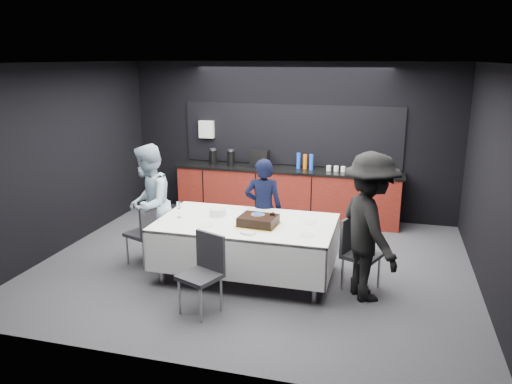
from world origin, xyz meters
TOP-DOWN VIEW (x-y plane):
  - ground at (0.00, 0.00)m, footprint 6.00×6.00m
  - room_shell at (0.00, 0.00)m, footprint 6.04×5.04m
  - kitchenette at (-0.02, 2.22)m, footprint 4.10×0.64m
  - party_table at (0.00, -0.40)m, footprint 2.32×1.32m
  - cake_assembly at (0.20, -0.51)m, footprint 0.54×0.45m
  - plate_stack at (-0.44, -0.26)m, footprint 0.22×0.22m
  - loose_plate_near at (-0.45, -0.69)m, footprint 0.19×0.19m
  - loose_plate_right_a at (0.81, -0.21)m, footprint 0.20×0.20m
  - loose_plate_right_b at (0.87, -0.70)m, footprint 0.19×0.19m
  - loose_plate_far at (-0.06, -0.00)m, footprint 0.22×0.22m
  - fork_pile at (0.16, -0.86)m, footprint 0.19×0.14m
  - champagne_flute at (-0.92, -0.48)m, footprint 0.06×0.06m
  - chair_left at (-1.45, -0.39)m, footprint 0.54×0.54m
  - chair_right at (1.44, -0.34)m, footprint 0.55×0.55m
  - chair_near at (-0.20, -1.42)m, footprint 0.55×0.55m
  - person_center at (0.06, 0.28)m, footprint 0.59×0.43m
  - person_left at (-1.48, -0.25)m, footprint 0.78×0.93m
  - person_right at (1.59, -0.58)m, footprint 1.15×1.35m

SIDE VIEW (x-z plane):
  - ground at x=0.00m, z-range 0.00..0.00m
  - chair_left at x=-1.45m, z-range 0.07..1.00m
  - chair_right at x=1.44m, z-range 0.07..1.00m
  - chair_near at x=-0.20m, z-range 0.07..1.00m
  - kitchenette at x=-0.02m, z-range -0.48..1.57m
  - party_table at x=0.00m, z-range 0.25..1.03m
  - person_center at x=0.06m, z-range 0.00..1.50m
  - loose_plate_near at x=-0.45m, z-range 0.78..0.79m
  - loose_plate_right_a at x=0.81m, z-range 0.78..0.79m
  - loose_plate_right_b at x=0.87m, z-range 0.78..0.79m
  - loose_plate_far at x=-0.06m, z-range 0.78..0.79m
  - fork_pile at x=0.16m, z-range 0.78..0.81m
  - plate_stack at x=-0.44m, z-range 0.78..0.88m
  - cake_assembly at x=0.20m, z-range 0.76..0.92m
  - person_left at x=-1.48m, z-range 0.00..1.71m
  - person_right at x=1.59m, z-range 0.00..1.82m
  - champagne_flute at x=-0.92m, z-range 0.83..1.05m
  - room_shell at x=0.00m, z-range 0.45..3.27m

